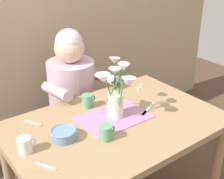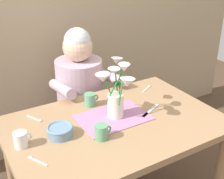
{
  "view_description": "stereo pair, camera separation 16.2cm",
  "coord_description": "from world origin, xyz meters",
  "views": [
    {
      "loc": [
        -0.9,
        -1.16,
        1.64
      ],
      "look_at": [
        0.01,
        0.05,
        0.92
      ],
      "focal_mm": 48.7,
      "sensor_mm": 36.0,
      "label": 1
    },
    {
      "loc": [
        -0.76,
        -1.25,
        1.64
      ],
      "look_at": [
        0.01,
        0.05,
        0.92
      ],
      "focal_mm": 48.7,
      "sensor_mm": 36.0,
      "label": 2
    }
  ],
  "objects": [
    {
      "name": "ceramic_mug",
      "position": [
        -0.51,
        0.04,
        0.78
      ],
      "size": [
        0.09,
        0.07,
        0.08
      ],
      "color": "silver",
      "rests_on": "dining_table"
    },
    {
      "name": "spoon_0",
      "position": [
        -0.49,
        -0.09,
        0.74
      ],
      "size": [
        0.07,
        0.11,
        0.01
      ],
      "color": "silver",
      "rests_on": "dining_table"
    },
    {
      "name": "seated_person",
      "position": [
        0.07,
        0.62,
        0.56
      ],
      "size": [
        0.45,
        0.47,
        1.14
      ],
      "rotation": [
        0.0,
        0.0,
        -0.07
      ],
      "color": "#4C4C56",
      "rests_on": "ground_plane"
    },
    {
      "name": "flower_vase",
      "position": [
        0.03,
        0.04,
        0.91
      ],
      "size": [
        0.22,
        0.28,
        0.33
      ],
      "color": "silver",
      "rests_on": "dining_table"
    },
    {
      "name": "ceramic_bowl",
      "position": [
        -0.32,
        0.03,
        0.77
      ],
      "size": [
        0.14,
        0.14,
        0.06
      ],
      "color": "#6689A8",
      "rests_on": "dining_table"
    },
    {
      "name": "spoon_2",
      "position": [
        -0.37,
        0.25,
        0.74
      ],
      "size": [
        0.07,
        0.11,
        0.01
      ],
      "color": "silver",
      "rests_on": "dining_table"
    },
    {
      "name": "spoon_1",
      "position": [
        0.43,
        0.27,
        0.74
      ],
      "size": [
        0.11,
        0.07,
        0.01
      ],
      "color": "silver",
      "rests_on": "dining_table"
    },
    {
      "name": "striped_placemat",
      "position": [
        0.01,
        0.05,
        0.74
      ],
      "size": [
        0.4,
        0.28,
        0.0
      ],
      "primitive_type": "cube",
      "color": "#B275A3",
      "rests_on": "dining_table"
    },
    {
      "name": "coffee_cup",
      "position": [
        -0.03,
        0.25,
        0.78
      ],
      "size": [
        0.09,
        0.07,
        0.08
      ],
      "color": "#569970",
      "rests_on": "dining_table"
    },
    {
      "name": "spoon_3",
      "position": [
        -0.13,
        0.0,
        0.74
      ],
      "size": [
        0.06,
        0.12,
        0.01
      ],
      "color": "silver",
      "rests_on": "dining_table"
    },
    {
      "name": "wood_panel_backdrop",
      "position": [
        0.0,
        1.05,
        1.25
      ],
      "size": [
        4.0,
        0.1,
        2.5
      ],
      "primitive_type": "cube",
      "color": "tan",
      "rests_on": "ground_plane"
    },
    {
      "name": "dinner_knife",
      "position": [
        0.25,
        -0.0,
        0.74
      ],
      "size": [
        0.18,
        0.1,
        0.0
      ],
      "primitive_type": "cube",
      "rotation": [
        0.0,
        0.0,
        0.44
      ],
      "color": "silver",
      "rests_on": "dining_table"
    },
    {
      "name": "tea_cup",
      "position": [
        -0.14,
        -0.1,
        0.78
      ],
      "size": [
        0.09,
        0.07,
        0.08
      ],
      "color": "#569970",
      "rests_on": "dining_table"
    },
    {
      "name": "dining_table",
      "position": [
        0.0,
        0.0,
        0.64
      ],
      "size": [
        1.2,
        0.8,
        0.74
      ],
      "color": "#9E7A56",
      "rests_on": "ground_plane"
    }
  ]
}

